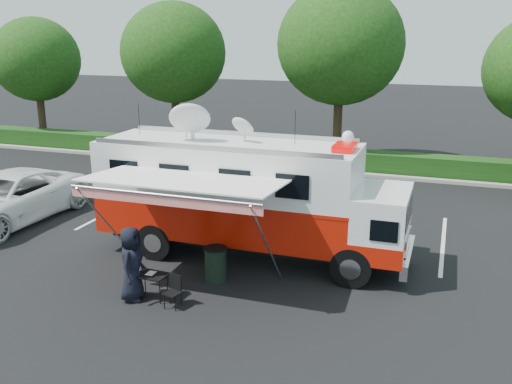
% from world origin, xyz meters
% --- Properties ---
extents(ground_plane, '(120.00, 120.00, 0.00)m').
position_xyz_m(ground_plane, '(0.00, 0.00, 0.00)').
color(ground_plane, black).
rests_on(ground_plane, ground).
extents(back_border, '(60.00, 6.14, 8.87)m').
position_xyz_m(back_border, '(1.14, 12.90, 5.00)').
color(back_border, '#9E998E').
rests_on(back_border, ground_plane).
extents(stall_lines, '(24.12, 5.50, 0.01)m').
position_xyz_m(stall_lines, '(-0.50, 3.00, 0.00)').
color(stall_lines, silver).
rests_on(stall_lines, ground_plane).
extents(command_truck, '(9.25, 2.55, 4.45)m').
position_xyz_m(command_truck, '(-0.08, -0.00, 1.90)').
color(command_truck, black).
rests_on(command_truck, ground_plane).
extents(awning, '(5.05, 2.61, 3.05)m').
position_xyz_m(awning, '(-0.91, -2.64, 2.86)').
color(awning, white).
rests_on(awning, ground_plane).
extents(white_suv, '(3.09, 6.38, 1.75)m').
position_xyz_m(white_suv, '(-9.27, 0.20, 0.00)').
color(white_suv, silver).
rests_on(white_suv, ground_plane).
extents(person, '(0.75, 1.03, 1.94)m').
position_xyz_m(person, '(-1.87, -3.65, 0.00)').
color(person, black).
rests_on(person, ground_plane).
extents(folding_table, '(0.83, 0.62, 0.68)m').
position_xyz_m(folding_table, '(-1.42, -3.47, 0.63)').
color(folding_table, black).
rests_on(folding_table, ground_plane).
extents(folding_chair, '(0.48, 0.51, 0.81)m').
position_xyz_m(folding_chair, '(-0.71, -3.65, 0.47)').
color(folding_chair, black).
rests_on(folding_chair, ground_plane).
extents(trash_bin, '(0.64, 0.64, 0.95)m').
position_xyz_m(trash_bin, '(-0.34, -1.90, 0.48)').
color(trash_bin, black).
rests_on(trash_bin, ground_plane).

